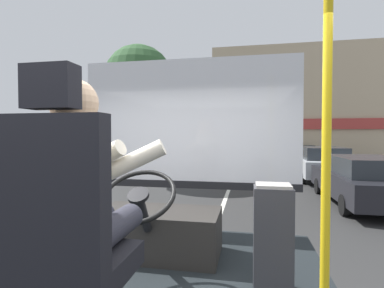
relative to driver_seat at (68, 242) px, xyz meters
name	(u,v)px	position (x,y,z in m)	size (l,w,h in m)	color
ground	(229,189)	(0.12, 9.29, -1.47)	(18.00, 44.00, 0.06)	#2D2D2D
driver_seat	(68,242)	(0.00, 0.00, 0.00)	(0.48, 0.48, 1.37)	black
bus_driver	(83,189)	(0.00, 0.12, 0.22)	(0.74, 0.60, 0.83)	#282833
steering_console	(157,231)	(0.00, 1.31, -0.37)	(1.10, 1.01, 0.80)	#282623
handrail_pole	(326,145)	(1.17, 0.33, 0.43)	(0.04, 0.04, 2.06)	gold
fare_box	(273,238)	(0.96, 0.87, -0.22)	(0.26, 0.22, 0.75)	#333338
windshield_panel	(188,138)	(0.12, 2.11, 0.45)	(2.50, 0.08, 1.48)	silver
street_tree	(139,81)	(-3.53, 9.94, 2.65)	(2.73, 2.73, 5.50)	#4C3828
shop_building	(305,110)	(4.44, 19.45, 2.16)	(11.71, 5.92, 7.21)	tan
parked_car_black	(364,180)	(3.91, 7.57, -0.75)	(1.88, 4.32, 1.34)	black
parked_car_silver	(321,163)	(3.84, 12.15, -0.71)	(2.00, 4.14, 1.41)	silver
parked_car_white	(297,156)	(3.68, 17.30, -0.75)	(1.87, 3.94, 1.34)	silver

